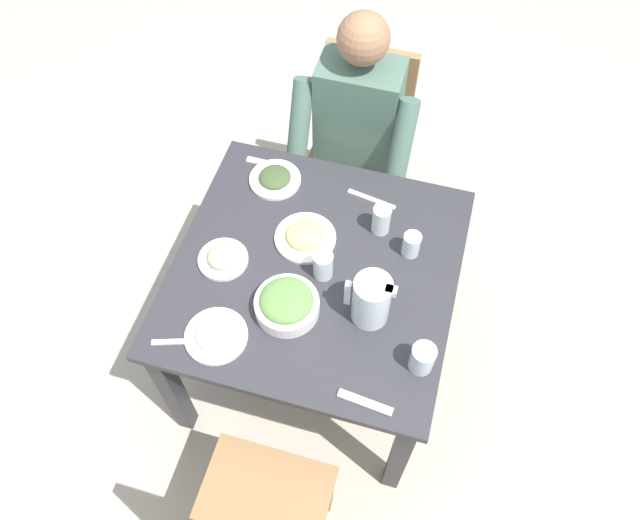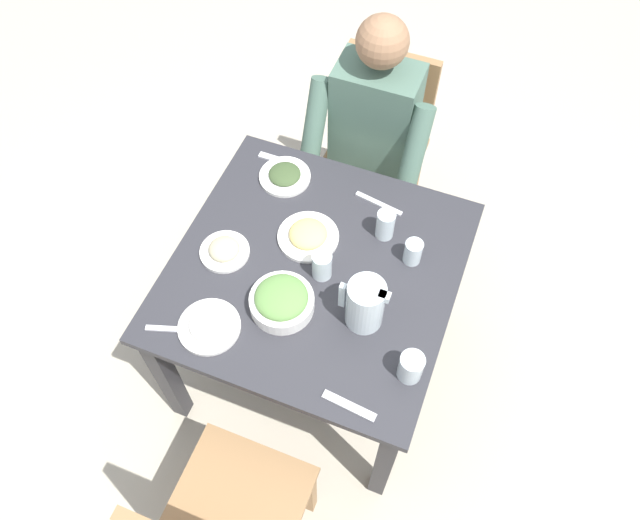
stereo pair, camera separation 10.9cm
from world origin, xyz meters
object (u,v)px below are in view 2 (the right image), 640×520
plate_dolmas (285,175)px  water_glass_far_left (413,252)px  water_pitcher (365,304)px  plate_yoghurt (209,325)px  chair_near (379,139)px  diner_near (366,148)px  dining_table (315,284)px  plate_fries (308,235)px  salad_bowl (282,300)px  water_glass_by_pitcher (322,265)px  water_glass_near_right (411,367)px  plate_beans (224,250)px  water_glass_far_right (385,224)px

plate_dolmas → water_glass_far_left: water_glass_far_left is taller
water_pitcher → plate_yoghurt: (0.44, 0.21, -0.08)m
chair_near → plate_yoghurt: (0.20, 1.16, 0.22)m
diner_near → dining_table: bearing=92.9°
diner_near → plate_fries: (0.03, 0.52, 0.07)m
diner_near → salad_bowl: size_ratio=5.68×
plate_yoghurt → dining_table: bearing=-124.5°
salad_bowl → plate_fries: 0.28m
water_glass_far_left → plate_fries: bearing=7.2°
water_glass_by_pitcher → water_pitcher: bearing=149.6°
chair_near → water_glass_near_right: size_ratio=8.56×
chair_near → diner_near: diner_near is taller
plate_beans → plate_yoghurt: 0.29m
water_pitcher → salad_bowl: (0.26, 0.06, -0.05)m
plate_beans → water_glass_far_right: bearing=-150.5°
plate_beans → water_glass_far_left: size_ratio=1.85×
plate_fries → water_glass_near_right: size_ratio=2.06×
chair_near → water_glass_near_right: (-0.44, 1.08, 0.25)m
water_glass_by_pitcher → water_glass_far_right: bearing=-121.8°
plate_yoghurt → plate_fries: same height
salad_bowl → water_glass_far_left: bearing=-135.6°
chair_near → water_glass_far_left: chair_near is taller
diner_near → water_glass_near_right: size_ratio=11.41×
diner_near → water_pitcher: size_ratio=6.22×
plate_dolmas → salad_bowl: bearing=112.3°
plate_fries → water_glass_by_pitcher: bearing=129.3°
dining_table → plate_fries: size_ratio=4.43×
water_glass_near_right → water_glass_far_right: water_glass_far_right is taller
plate_beans → water_glass_by_pitcher: bearing=-172.8°
plate_fries → plate_yoghurt: bearing=69.7°
water_glass_far_left → water_pitcher: bearing=74.1°
water_glass_near_right → water_glass_far_right: (0.23, -0.47, 0.00)m
dining_table → water_glass_far_left: size_ratio=10.27×
plate_beans → plate_yoghurt: plate_yoghurt is taller
water_glass_by_pitcher → chair_near: bearing=-85.8°
plate_dolmas → plate_fries: bearing=129.6°
chair_near → diner_near: bearing=90.0°
dining_table → salad_bowl: (0.04, 0.18, 0.15)m
plate_yoghurt → water_glass_by_pitcher: water_glass_by_pitcher is taller
diner_near → water_glass_by_pitcher: 0.65m
salad_bowl → water_glass_far_right: water_glass_far_right is taller
dining_table → water_glass_near_right: size_ratio=9.13×
plate_dolmas → plate_fries: (-0.18, 0.22, 0.00)m
plate_dolmas → water_glass_near_right: 0.87m
plate_yoghurt → water_glass_by_pitcher: bearing=-129.1°
water_glass_near_right → water_glass_far_left: 0.42m
diner_near → plate_dolmas: diner_near is taller
chair_near → water_glass_far_left: bearing=115.5°
water_glass_by_pitcher → water_glass_far_right: size_ratio=0.94×
diner_near → plate_dolmas: bearing=54.3°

